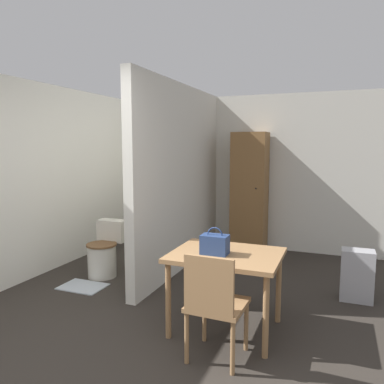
% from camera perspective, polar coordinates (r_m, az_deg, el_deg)
% --- Properties ---
extents(wall_back, '(5.12, 0.12, 2.50)m').
position_cam_1_polar(wall_back, '(6.33, 7.35, 3.02)').
color(wall_back, silver).
rests_on(wall_back, ground_plane).
extents(wall_left, '(0.12, 5.19, 2.50)m').
position_cam_1_polar(wall_left, '(5.42, -21.15, 1.93)').
color(wall_left, silver).
rests_on(wall_left, ground_plane).
extents(partition_wall, '(0.12, 2.76, 2.50)m').
position_cam_1_polar(partition_wall, '(5.12, -1.69, 2.13)').
color(partition_wall, silver).
rests_on(partition_wall, ground_plane).
extents(dining_table, '(0.97, 0.78, 0.73)m').
position_cam_1_polar(dining_table, '(3.46, 5.23, -10.61)').
color(dining_table, '#997047').
rests_on(dining_table, ground_plane).
extents(wooden_chair, '(0.45, 0.45, 0.88)m').
position_cam_1_polar(wooden_chair, '(3.03, 3.45, -16.43)').
color(wooden_chair, '#997047').
rests_on(wooden_chair, ground_plane).
extents(toilet, '(0.39, 0.54, 0.70)m').
position_cam_1_polar(toilet, '(5.09, -13.16, -8.93)').
color(toilet, silver).
rests_on(toilet, ground_plane).
extents(handbag, '(0.24, 0.15, 0.25)m').
position_cam_1_polar(handbag, '(3.38, 3.49, -7.94)').
color(handbag, navy).
rests_on(handbag, dining_table).
extents(wooden_cabinet, '(0.54, 0.45, 1.90)m').
position_cam_1_polar(wooden_cabinet, '(6.02, 8.75, -0.08)').
color(wooden_cabinet, brown).
rests_on(wooden_cabinet, ground_plane).
extents(bath_mat, '(0.53, 0.38, 0.01)m').
position_cam_1_polar(bath_mat, '(4.82, -16.29, -13.66)').
color(bath_mat, '#B2BCC6').
rests_on(bath_mat, ground_plane).
extents(space_heater, '(0.34, 0.22, 0.57)m').
position_cam_1_polar(space_heater, '(4.56, 23.85, -11.54)').
color(space_heater, '#9E9EA3').
rests_on(space_heater, ground_plane).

